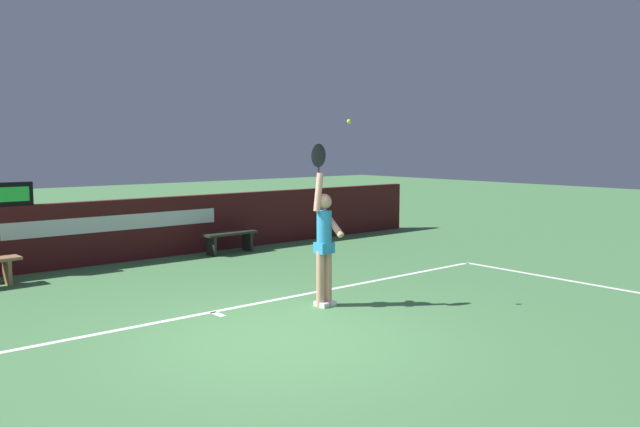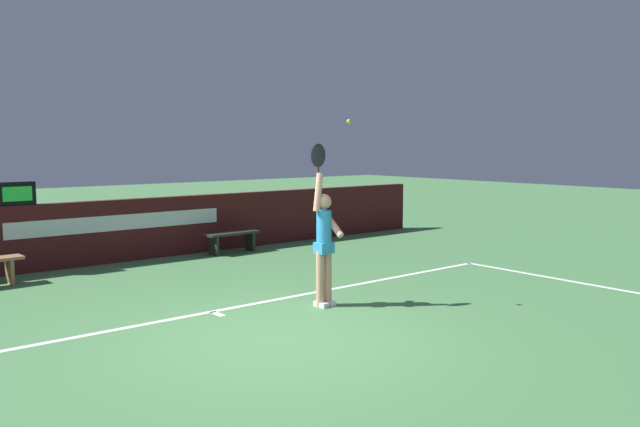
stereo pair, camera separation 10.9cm
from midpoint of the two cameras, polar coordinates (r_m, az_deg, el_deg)
The scene contains 7 objects.
ground_plane at distance 8.00m, azimuth -3.46°, elevation -11.10°, with size 60.00×60.00×0.00m, color #477C48.
court_lines at distance 7.01m, azimuth 3.13°, elevation -13.62°, with size 11.86×6.04×0.00m.
back_wall at distance 13.34m, azimuth -19.35°, elevation -1.65°, with size 17.45×0.21×1.27m.
speed_display at distance 12.85m, azimuth -25.37°, elevation 1.62°, with size 0.64×0.16×0.43m.
tennis_player at distance 9.31m, azimuth 0.68°, elevation -2.35°, with size 0.43×0.45×2.40m.
tennis_ball at distance 9.12m, azimuth 2.95°, elevation 8.25°, with size 0.06×0.06×0.06m.
courtside_bench_far at distance 14.08m, azimuth -7.66°, elevation -2.14°, with size 1.28×0.43×0.46m.
Camera 2 is at (-4.40, -6.24, 2.38)m, focal length 35.67 mm.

